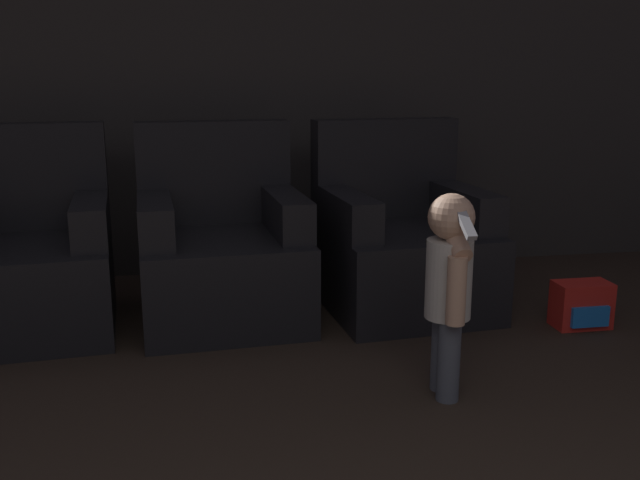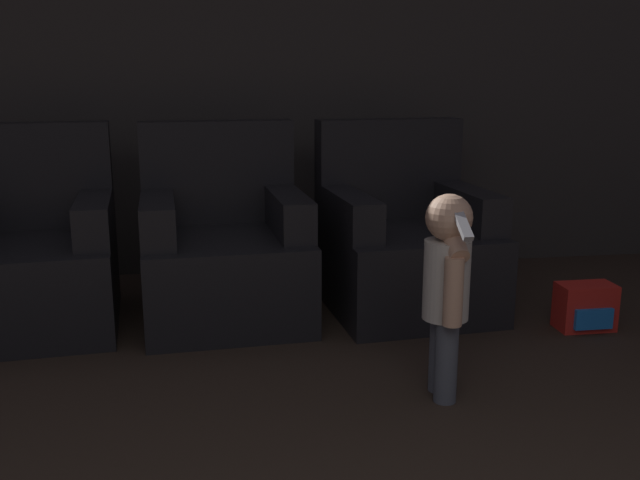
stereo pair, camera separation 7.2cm
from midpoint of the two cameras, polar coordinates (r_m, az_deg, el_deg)
The scene contains 6 objects.
wall_back at distance 4.41m, azimuth -7.61°, elevation 14.14°, with size 8.40×0.05×2.60m.
armchair_left at distance 3.75m, azimuth -23.01°, elevation -1.53°, with size 0.88×0.91×0.98m.
armchair_middle at distance 3.65m, azimuth -8.43°, elevation -0.98°, with size 0.86×0.89×0.98m.
armchair_right at distance 3.79m, azimuth 5.96°, elevation -0.38°, with size 0.88×0.90×0.98m.
person_toddler at distance 2.71m, azimuth 9.56°, elevation -3.13°, with size 0.18×0.32×0.80m.
toy_backpack at distance 3.73m, azimuth 19.69°, elevation -4.92°, with size 0.27×0.18×0.23m.
Camera 1 is at (-0.23, 0.10, 1.23)m, focal length 40.00 mm.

